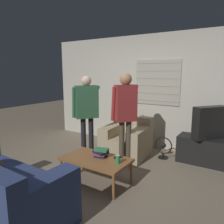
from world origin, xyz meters
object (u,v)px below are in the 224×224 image
(book_stack, at_px, (101,153))
(soda_can, at_px, (118,159))
(person_right_standing, at_px, (125,109))
(spare_remote, at_px, (118,157))
(coffee_table, at_px, (96,160))
(tv, at_px, (210,122))
(armchair_beige, at_px, (127,140))
(floor_fan, at_px, (163,148))
(person_left_standing, at_px, (87,107))

(book_stack, height_order, soda_can, book_stack)
(person_right_standing, height_order, spare_remote, person_right_standing)
(coffee_table, bearing_deg, soda_can, 1.88)
(coffee_table, distance_m, tv, 2.23)
(book_stack, relative_size, soda_can, 2.02)
(armchair_beige, xyz_separation_m, floor_fan, (0.71, 0.24, -0.10))
(tv, relative_size, person_right_standing, 0.38)
(armchair_beige, distance_m, spare_remote, 1.19)
(armchair_beige, height_order, tv, tv)
(tv, xyz_separation_m, floor_fan, (-0.80, -0.17, -0.58))
(person_left_standing, distance_m, soda_can, 1.45)
(person_right_standing, xyz_separation_m, soda_can, (0.31, -0.77, -0.61))
(person_left_standing, distance_m, book_stack, 1.15)
(tv, height_order, spare_remote, tv)
(person_right_standing, bearing_deg, soda_can, -118.63)
(coffee_table, height_order, soda_can, soda_can)
(coffee_table, distance_m, person_left_standing, 1.24)
(person_right_standing, relative_size, soda_can, 13.52)
(armchair_beige, distance_m, coffee_table, 1.30)
(tv, bearing_deg, spare_remote, 2.42)
(person_right_standing, xyz_separation_m, spare_remote, (0.21, -0.60, -0.66))
(person_right_standing, bearing_deg, spare_remote, -121.46)
(armchair_beige, bearing_deg, person_left_standing, 40.14)
(person_right_standing, bearing_deg, armchair_beige, 63.36)
(coffee_table, xyz_separation_m, spare_remote, (0.29, 0.19, 0.05))
(tv, relative_size, soda_can, 5.19)
(person_right_standing, height_order, soda_can, person_right_standing)
(book_stack, bearing_deg, person_left_standing, 140.98)
(tv, xyz_separation_m, person_right_standing, (-1.28, -0.91, 0.27))
(tv, distance_m, person_right_standing, 1.60)
(coffee_table, relative_size, spare_remote, 8.51)
(spare_remote, height_order, floor_fan, floor_fan)
(book_stack, height_order, spare_remote, book_stack)
(coffee_table, bearing_deg, book_stack, 68.05)
(tv, xyz_separation_m, book_stack, (-1.33, -1.61, -0.34))
(person_right_standing, bearing_deg, coffee_table, -146.42)
(book_stack, bearing_deg, soda_can, -11.86)
(floor_fan, bearing_deg, person_right_standing, -123.01)
(armchair_beige, distance_m, person_left_standing, 1.10)
(spare_remote, xyz_separation_m, floor_fan, (0.28, 1.34, -0.19))
(person_left_standing, relative_size, book_stack, 6.50)
(coffee_table, xyz_separation_m, person_left_standing, (-0.74, 0.72, 0.68))
(soda_can, height_order, spare_remote, soda_can)
(coffee_table, height_order, book_stack, book_stack)
(tv, xyz_separation_m, person_left_standing, (-2.10, -0.99, 0.24))
(book_stack, bearing_deg, floor_fan, 69.88)
(person_right_standing, bearing_deg, book_stack, -144.28)
(tv, bearing_deg, person_right_standing, -16.62)
(armchair_beige, height_order, coffee_table, armchair_beige)
(person_left_standing, relative_size, soda_can, 13.13)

